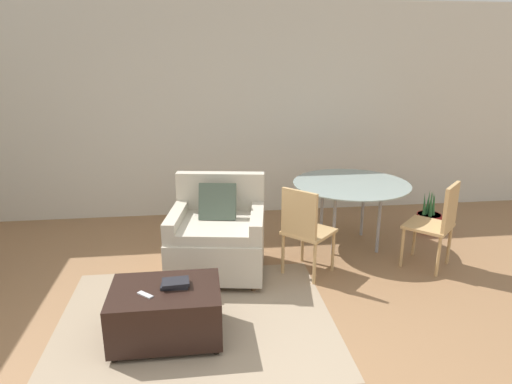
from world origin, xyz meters
name	(u,v)px	position (x,y,z in m)	size (l,w,h in m)	color
wall_back	(204,112)	(0.00, 3.64, 1.38)	(12.00, 0.06, 2.75)	beige
area_rug	(196,319)	(-0.15, 0.99, 0.00)	(2.24, 1.83, 0.01)	gray
armchair	(218,237)	(0.07, 1.86, 0.37)	(1.03, 0.99, 0.94)	beige
ottoman	(166,311)	(-0.37, 0.77, 0.23)	(0.83, 0.59, 0.42)	black
book_stack	(175,284)	(-0.29, 0.79, 0.45)	(0.22, 0.16, 0.05)	black
tv_remote_primary	(145,295)	(-0.51, 0.69, 0.43)	(0.13, 0.12, 0.01)	#B7B7BC
dining_table	(351,188)	(1.58, 2.34, 0.67)	(1.29, 1.29, 0.73)	#8C9E99
dining_chair_near_left	(304,226)	(0.90, 1.65, 0.52)	(0.59, 0.59, 0.90)	tan
dining_chair_near_right	(438,220)	(2.26, 1.65, 0.52)	(0.59, 0.59, 0.90)	tan
potted_plant_small	(429,219)	(2.70, 2.61, 0.15)	(0.30, 0.30, 0.53)	maroon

